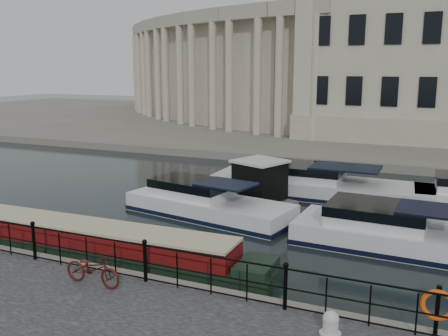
# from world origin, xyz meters

# --- Properties ---
(ground_plane) EXTENTS (160.00, 160.00, 0.00)m
(ground_plane) POSITION_xyz_m (0.00, 0.00, 0.00)
(ground_plane) COLOR black
(ground_plane) RESTS_ON ground
(far_bank) EXTENTS (120.00, 42.00, 0.55)m
(far_bank) POSITION_xyz_m (0.00, 39.00, 0.28)
(far_bank) COLOR #6B665B
(far_bank) RESTS_ON ground_plane
(railing) EXTENTS (24.14, 0.14, 1.22)m
(railing) POSITION_xyz_m (0.00, -2.25, 1.20)
(railing) COLOR black
(railing) RESTS_ON near_quay
(civic_building) EXTENTS (53.55, 31.84, 16.85)m
(civic_building) POSITION_xyz_m (-1.00, 34.71, 7.04)
(civic_building) COLOR #ADA38C
(civic_building) RESTS_ON far_bank
(bicycle) EXTENTS (1.79, 0.67, 0.93)m
(bicycle) POSITION_xyz_m (-1.17, -3.03, 1.01)
(bicycle) COLOR #49150D
(bicycle) RESTS_ON near_quay
(mooring_bollard) EXTENTS (0.49, 0.49, 0.55)m
(mooring_bollard) POSITION_xyz_m (5.27, -2.96, 0.81)
(mooring_bollard) COLOR beige
(mooring_bollard) RESTS_ON near_quay
(life_ring_post) EXTENTS (0.73, 0.19, 1.18)m
(life_ring_post) POSITION_xyz_m (7.40, -2.17, 1.29)
(life_ring_post) COLOR black
(life_ring_post) RESTS_ON near_quay
(narrowboat) EXTENTS (12.81, 1.99, 1.48)m
(narrowboat) POSITION_xyz_m (-3.29, -0.34, 0.37)
(narrowboat) COLOR black
(narrowboat) RESTS_ON ground_plane
(harbour_hut) EXTENTS (3.51, 3.23, 2.18)m
(harbour_hut) POSITION_xyz_m (-0.46, 8.37, 0.95)
(harbour_hut) COLOR #6B665B
(harbour_hut) RESTS_ON ground_plane
(cabin_cruisers) EXTENTS (18.04, 9.76, 1.99)m
(cabin_cruisers) POSITION_xyz_m (3.16, 8.49, 0.37)
(cabin_cruisers) COLOR white
(cabin_cruisers) RESTS_ON ground_plane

